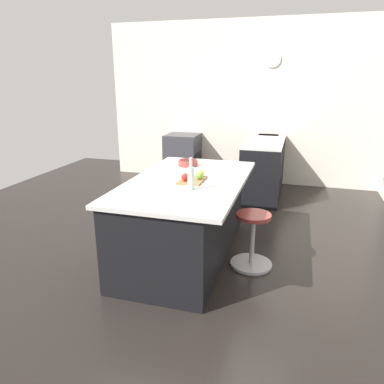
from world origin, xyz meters
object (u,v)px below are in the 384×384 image
at_px(oven_range, 183,158).
at_px(fruit_bowl, 188,162).
at_px(kitchen_island, 183,218).
at_px(apple_red, 185,177).
at_px(stool_by_window, 252,242).
at_px(apple_yellow, 201,173).
at_px(apple_green, 200,176).
at_px(cutting_board, 192,180).
at_px(water_bottle, 191,177).

bearing_deg(oven_range, fruit_bowl, 19.29).
relative_size(kitchen_island, apple_red, 25.11).
distance_m(kitchen_island, fruit_bowl, 0.78).
bearing_deg(stool_by_window, apple_yellow, -100.34).
xyz_separation_m(apple_green, apple_red, (0.10, -0.12, 0.00)).
xyz_separation_m(cutting_board, apple_yellow, (-0.12, 0.06, 0.05)).
distance_m(apple_green, apple_yellow, 0.10).
height_order(oven_range, apple_green, apple_green).
bearing_deg(cutting_board, water_bottle, 14.21).
distance_m(oven_range, apple_green, 3.21).
bearing_deg(cutting_board, apple_red, -27.12).
relative_size(oven_range, fruit_bowl, 3.78).
distance_m(apple_yellow, water_bottle, 0.42).
bearing_deg(fruit_bowl, kitchen_island, 12.22).
bearing_deg(fruit_bowl, apple_red, 14.89).
xyz_separation_m(kitchen_island, fruit_bowl, (-0.61, -0.13, 0.48)).
bearing_deg(water_bottle, fruit_bowl, -161.46).
relative_size(oven_range, kitchen_island, 0.44).
bearing_deg(cutting_board, fruit_bowl, -159.52).
height_order(apple_yellow, water_bottle, water_bottle).
bearing_deg(kitchen_island, apple_yellow, 114.92).
bearing_deg(apple_green, fruit_bowl, -153.27).
height_order(oven_range, fruit_bowl, fruit_bowl).
distance_m(apple_red, water_bottle, 0.25).
height_order(apple_green, water_bottle, water_bottle).
bearing_deg(apple_red, cutting_board, 152.88).
height_order(oven_range, stool_by_window, oven_range).
height_order(oven_range, cutting_board, cutting_board).
bearing_deg(apple_yellow, kitchen_island, -65.08).
bearing_deg(kitchen_island, water_bottle, 28.86).
xyz_separation_m(oven_range, apple_red, (3.07, 1.01, 0.50)).
bearing_deg(oven_range, apple_yellow, 21.35).
bearing_deg(stool_by_window, oven_range, -150.08).
distance_m(cutting_board, apple_green, 0.09).
bearing_deg(stool_by_window, cutting_board, -89.34).
bearing_deg(apple_green, apple_red, -49.61).
height_order(apple_green, apple_red, apple_red).
bearing_deg(apple_green, apple_yellow, -172.03).
bearing_deg(water_bottle, stool_by_window, 117.88).
bearing_deg(apple_yellow, apple_red, -27.77).
relative_size(apple_green, fruit_bowl, 0.31).
bearing_deg(apple_red, stool_by_window, 97.87).
relative_size(kitchen_island, water_bottle, 6.51).
bearing_deg(apple_red, apple_green, 130.39).
xyz_separation_m(oven_range, fruit_bowl, (2.34, 0.82, 0.48)).
bearing_deg(oven_range, water_bottle, 19.07).
xyz_separation_m(apple_red, fruit_bowl, (-0.73, -0.19, -0.02)).
bearing_deg(apple_green, cutting_board, -79.16).
relative_size(stool_by_window, cutting_board, 1.62).
bearing_deg(apple_red, fruit_bowl, -165.11).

